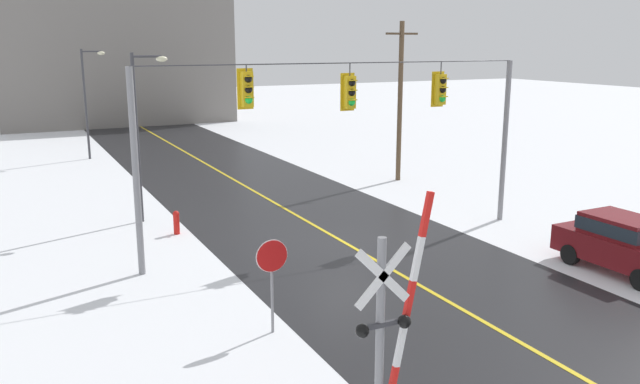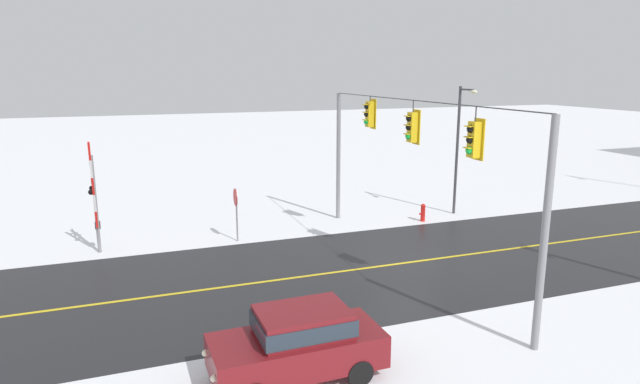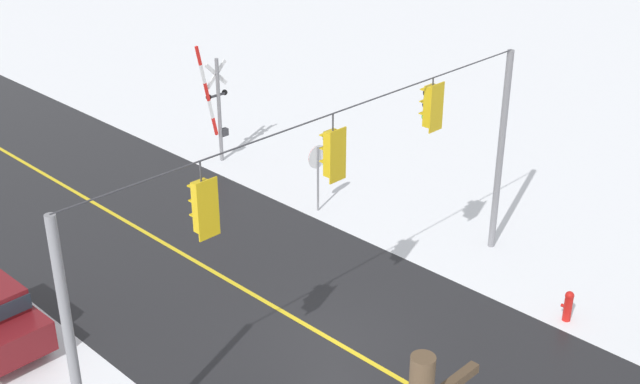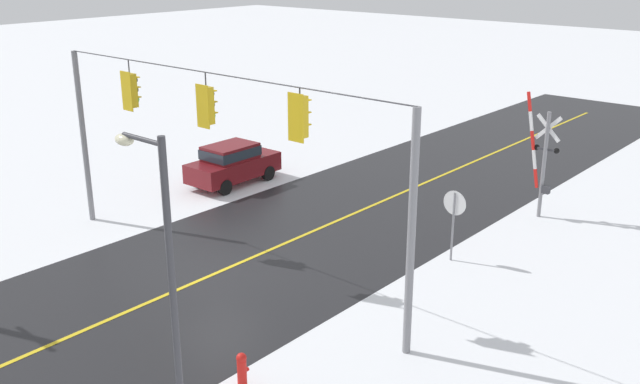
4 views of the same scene
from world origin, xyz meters
name	(u,v)px [view 1 (image 1 of 4)]	position (x,y,z in m)	size (l,w,h in m)	color
ground_plane	(345,243)	(0.00, 0.00, 0.00)	(160.00, 160.00, 0.00)	white
road_asphalt	(279,205)	(0.00, 6.00, 0.00)	(9.00, 80.00, 0.01)	black
lane_centre_line	(279,205)	(0.00, 6.00, 0.01)	(0.14, 72.00, 0.01)	gold
signal_span	(348,122)	(0.08, -0.01, 4.25)	(14.20, 0.47, 6.22)	gray
stop_sign	(272,265)	(-4.98, -5.54, 1.71)	(0.80, 0.09, 2.35)	gray
railroad_crossing	(384,342)	(-5.35, -11.13, 2.28)	(1.40, 0.31, 4.63)	gray
parked_car_maroon	(623,242)	(6.18, -6.30, 0.95)	(1.87, 4.22, 1.74)	maroon
streetlamp_near	(142,122)	(-5.59, 6.01, 3.92)	(1.39, 0.28, 6.50)	#38383D
streetlamp_far	(88,93)	(-5.59, 21.68, 3.92)	(1.39, 0.28, 6.50)	#38383D
fire_hydrant	(176,222)	(-5.01, 3.69, 0.47)	(0.24, 0.31, 0.88)	red
utility_pole	(400,100)	(7.53, 8.20, 4.07)	(1.80, 0.24, 7.88)	brown
building_distant	(110,57)	(-1.04, 42.54, 5.57)	(19.04, 13.50, 11.15)	slate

